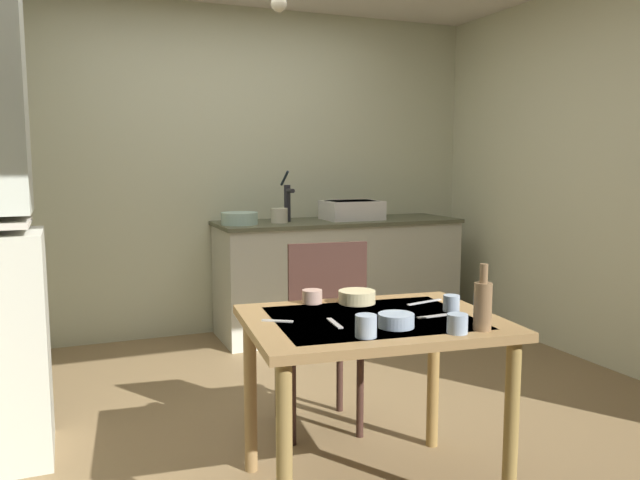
{
  "coord_description": "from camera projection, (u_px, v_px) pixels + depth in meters",
  "views": [
    {
      "loc": [
        -1.1,
        -3.16,
        1.35
      ],
      "look_at": [
        0.19,
        0.01,
        0.93
      ],
      "focal_mm": 35.55,
      "sensor_mm": 36.0,
      "label": 1
    }
  ],
  "objects": [
    {
      "name": "ground_plane",
      "position": [
        289.0,
        409.0,
        3.48
      ],
      "size": [
        5.33,
        5.33,
        0.0
      ],
      "primitive_type": "plane",
      "color": "olive"
    },
    {
      "name": "wall_back",
      "position": [
        214.0,
        172.0,
        4.94
      ],
      "size": [
        4.43,
        0.1,
        2.53
      ],
      "primitive_type": "cube",
      "color": "beige",
      "rests_on": "ground"
    },
    {
      "name": "wall_right",
      "position": [
        607.0,
        175.0,
        4.15
      ],
      "size": [
        0.1,
        3.52,
        2.53
      ],
      "primitive_type": "cube",
      "color": "beige",
      "rests_on": "ground"
    },
    {
      "name": "counter_cabinet",
      "position": [
        338.0,
        276.0,
        5.04
      ],
      "size": [
        1.93,
        0.64,
        0.89
      ],
      "color": "beige",
      "rests_on": "ground"
    },
    {
      "name": "sink_basin",
      "position": [
        352.0,
        210.0,
        5.02
      ],
      "size": [
        0.44,
        0.34,
        0.15
      ],
      "color": "white",
      "rests_on": "counter_cabinet"
    },
    {
      "name": "hand_pump",
      "position": [
        287.0,
        199.0,
        4.85
      ],
      "size": [
        0.05,
        0.27,
        0.39
      ],
      "color": "#232328",
      "rests_on": "counter_cabinet"
    },
    {
      "name": "mixing_bowl_counter",
      "position": [
        240.0,
        218.0,
        4.63
      ],
      "size": [
        0.27,
        0.27,
        0.09
      ],
      "primitive_type": "cylinder",
      "color": "#ADD1C1",
      "rests_on": "counter_cabinet"
    },
    {
      "name": "stoneware_crock",
      "position": [
        279.0,
        216.0,
        4.76
      ],
      "size": [
        0.13,
        0.13,
        0.11
      ],
      "primitive_type": "cylinder",
      "color": "beige",
      "rests_on": "counter_cabinet"
    },
    {
      "name": "dining_table",
      "position": [
        372.0,
        343.0,
        2.53
      ],
      "size": [
        1.06,
        0.86,
        0.74
      ],
      "color": "#9B7645",
      "rests_on": "ground"
    },
    {
      "name": "chair_far_side",
      "position": [
        322.0,
        335.0,
        3.11
      ],
      "size": [
        0.44,
        0.44,
        0.97
      ],
      "color": "#3A241C",
      "rests_on": "ground"
    },
    {
      "name": "serving_bowl_wide",
      "position": [
        357.0,
        297.0,
        2.77
      ],
      "size": [
        0.16,
        0.16,
        0.05
      ],
      "primitive_type": "cylinder",
      "color": "beige",
      "rests_on": "dining_table"
    },
    {
      "name": "soup_bowl_small",
      "position": [
        396.0,
        320.0,
        2.37
      ],
      "size": [
        0.14,
        0.14,
        0.05
      ],
      "primitive_type": "cylinder",
      "color": "#9EB2C6",
      "rests_on": "dining_table"
    },
    {
      "name": "mug_tall",
      "position": [
        312.0,
        297.0,
        2.77
      ],
      "size": [
        0.09,
        0.09,
        0.06
      ],
      "primitive_type": "cylinder",
      "color": "tan",
      "rests_on": "dining_table"
    },
    {
      "name": "teacup_cream",
      "position": [
        457.0,
        324.0,
        2.28
      ],
      "size": [
        0.08,
        0.08,
        0.07
      ],
      "primitive_type": "cylinder",
      "color": "#9EB2C6",
      "rests_on": "dining_table"
    },
    {
      "name": "teacup_mint",
      "position": [
        366.0,
        326.0,
        2.23
      ],
      "size": [
        0.08,
        0.08,
        0.08
      ],
      "primitive_type": "cylinder",
      "color": "#9EB2C6",
      "rests_on": "dining_table"
    },
    {
      "name": "mug_dark",
      "position": [
        451.0,
        303.0,
        2.62
      ],
      "size": [
        0.07,
        0.07,
        0.07
      ],
      "primitive_type": "cylinder",
      "color": "#9EB2C6",
      "rests_on": "dining_table"
    },
    {
      "name": "glass_bottle",
      "position": [
        483.0,
        304.0,
        2.32
      ],
      "size": [
        0.07,
        0.07,
        0.25
      ],
      "color": "olive",
      "rests_on": "dining_table"
    },
    {
      "name": "table_knife",
      "position": [
        424.0,
        302.0,
        2.78
      ],
      "size": [
        0.2,
        0.06,
        0.0
      ],
      "primitive_type": "cube",
      "rotation": [
        0.0,
        0.0,
        0.22
      ],
      "color": "silver",
      "rests_on": "dining_table"
    },
    {
      "name": "teaspoon_near_bowl",
      "position": [
        335.0,
        323.0,
        2.42
      ],
      "size": [
        0.04,
        0.15,
        0.0
      ],
      "primitive_type": "cube",
      "rotation": [
        0.0,
        0.0,
        4.61
      ],
      "color": "beige",
      "rests_on": "dining_table"
    },
    {
      "name": "teaspoon_by_cup",
      "position": [
        433.0,
        316.0,
        2.53
      ],
      "size": [
        0.14,
        0.03,
        0.0
      ],
      "primitive_type": "cube",
      "rotation": [
        0.0,
        0.0,
        3.2
      ],
      "color": "beige",
      "rests_on": "dining_table"
    },
    {
      "name": "serving_spoon",
      "position": [
        277.0,
        321.0,
        2.45
      ],
      "size": [
        0.11,
        0.08,
        0.0
      ],
      "primitive_type": "cube",
      "rotation": [
        0.0,
        0.0,
        5.72
      ],
      "color": "beige",
      "rests_on": "dining_table"
    },
    {
      "name": "pendant_bulb",
      "position": [
        279.0,
        4.0,
        3.15
      ],
      "size": [
        0.08,
        0.08,
        0.08
      ],
      "primitive_type": "sphere",
      "color": "#F9EFCC"
    }
  ]
}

